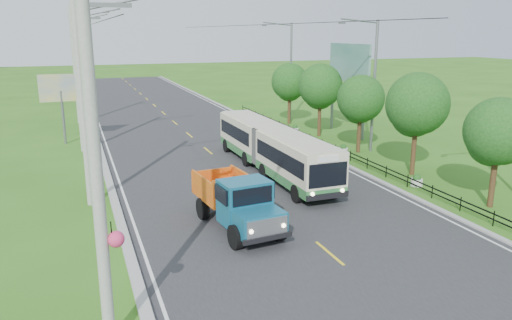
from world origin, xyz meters
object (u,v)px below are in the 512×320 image
tree_second (497,135)px  tree_third (416,107)px  pole_near (83,101)px  streetlight_mid (372,82)px  tree_fifth (320,88)px  planter_far (295,129)px  pole_mid (78,79)px  bus (272,146)px  tree_fourth (360,101)px  pole_far (75,67)px  dump_truck (237,199)px  billboard_left (61,92)px  planter_mid (343,150)px  streetlight_far (289,68)px  billboard_right (349,69)px  planter_near (417,181)px  tree_back (290,84)px  pole_nearest (98,168)px

tree_second → tree_third: 6.02m
pole_near → streetlight_mid: (18.90, 5.00, -0.19)m
tree_fifth → planter_far: bearing=124.0°
pole_mid → streetlight_mid: pole_mid is taller
tree_third → planter_far: 14.40m
tree_fifth → streetlight_mid: bearing=-82.7°
pole_near → bus: bearing=12.9°
bus → pole_near: bearing=-167.7°
tree_third → tree_fourth: 6.01m
pole_far → tree_second: (18.12, -30.86, -1.57)m
dump_truck → bus: bearing=52.4°
tree_third → bus: 8.64m
tree_second → billboard_left: (-19.36, 21.86, 0.35)m
planter_mid → planter_far: same height
streetlight_far → billboard_right: 8.18m
tree_fourth → planter_near: 8.87m
bus → streetlight_mid: bearing=16.6°
tree_second → dump_truck: tree_second is taller
billboard_left → tree_fourth: bearing=-27.0°
planter_mid → billboard_right: bearing=58.3°
tree_fourth → tree_back: size_ratio=0.98×
pole_nearest → pole_mid: size_ratio=1.00×
planter_near → pole_nearest: bearing=-151.9°
pole_nearest → streetlight_far: pole_nearest is taller
streetlight_mid → billboard_left: (-20.14, 10.00, -1.04)m
pole_near → tree_second: pole_near is taller
planter_far → billboard_right: (3.70, -2.00, 5.06)m
pole_far → planter_far: 20.70m
pole_far → tree_fourth: bearing=-46.1°
tree_back → planter_near: bearing=-93.6°
pole_near → dump_truck: (5.76, -5.35, -3.77)m
pole_far → tree_fifth: pole_far is taller
pole_nearest → billboard_right: bearing=48.2°
pole_near → billboard_left: (-1.24, 15.00, -1.23)m
pole_near → tree_back: (18.12, 17.14, -1.44)m
tree_third → streetlight_mid: size_ratio=0.66×
tree_second → tree_fourth: bearing=90.0°
pole_near → tree_second: 19.44m
pole_nearest → planter_near: (16.84, 9.00, -4.65)m
tree_back → billboard_right: bearing=-68.3°
pole_far → billboard_left: bearing=-97.8°
billboard_left → billboard_right: billboard_right is taller
billboard_right → bus: bearing=-139.5°
streetlight_mid → streetlight_far: (0.00, 14.00, 0.00)m
tree_back → planter_far: size_ratio=8.21×
tree_second → planter_mid: size_ratio=7.91×
bus → planter_near: bearing=-40.8°
tree_fourth → planter_far: (-1.26, 7.86, -3.30)m
streetlight_far → tree_fifth: bearing=-95.7°
tree_third → tree_fifth: (-0.00, 12.00, -0.13)m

